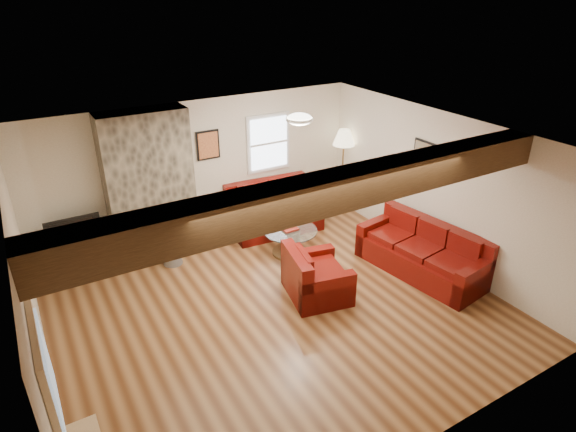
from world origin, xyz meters
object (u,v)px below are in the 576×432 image
at_px(loveseat, 274,207).
at_px(tv_cabinet, 79,257).
at_px(sofa_three, 422,250).
at_px(coffee_table, 290,241).
at_px(armchair_red, 317,273).
at_px(floor_lamp, 344,142).
at_px(television, 73,229).

xyz_separation_m(loveseat, tv_cabinet, (-3.45, 0.30, -0.18)).
relative_size(sofa_three, coffee_table, 2.24).
bearing_deg(armchair_red, floor_lamp, -30.87).
xyz_separation_m(armchair_red, television, (-2.95, 2.53, 0.38)).
xyz_separation_m(loveseat, floor_lamp, (1.62, 0.06, 1.00)).
height_order(armchair_red, floor_lamp, floor_lamp).
bearing_deg(sofa_three, armchair_red, -108.17).
height_order(coffee_table, television, television).
xyz_separation_m(television, floor_lamp, (5.07, -0.24, 0.69)).
bearing_deg(sofa_three, tv_cabinet, -128.96).
bearing_deg(loveseat, sofa_three, -58.27).
bearing_deg(coffee_table, floor_lamp, 29.10).
distance_m(sofa_three, tv_cabinet, 5.54).
bearing_deg(floor_lamp, loveseat, -177.83).
bearing_deg(tv_cabinet, floor_lamp, -2.69).
height_order(tv_cabinet, television, television).
relative_size(coffee_table, television, 1.14).
height_order(television, floor_lamp, floor_lamp).
distance_m(loveseat, coffee_table, 1.01).
relative_size(loveseat, tv_cabinet, 1.59).
bearing_deg(loveseat, television, 179.77).
bearing_deg(television, tv_cabinet, 0.00).
relative_size(coffee_table, tv_cabinet, 0.89).
bearing_deg(armchair_red, tv_cabinet, 61.38).
relative_size(sofa_three, television, 2.55).
height_order(sofa_three, television, television).
xyz_separation_m(sofa_three, television, (-4.75, 2.85, 0.36)).
distance_m(armchair_red, coffee_table, 1.31).
relative_size(loveseat, coffee_table, 1.79).
distance_m(tv_cabinet, floor_lamp, 5.22).
xyz_separation_m(armchair_red, coffee_table, (0.29, 1.27, -0.16)).
bearing_deg(loveseat, armchair_red, -97.94).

